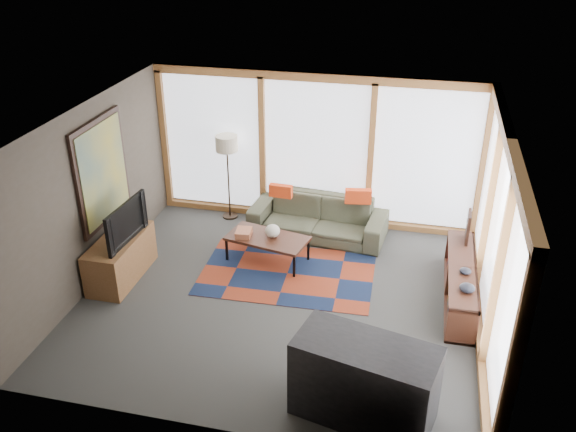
% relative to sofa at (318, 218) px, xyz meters
% --- Properties ---
extents(ground, '(5.50, 5.50, 0.00)m').
position_rel_sofa_xyz_m(ground, '(-0.16, -1.91, -0.33)').
color(ground, '#2E2E2B').
rests_on(ground, ground).
extents(room_envelope, '(5.52, 5.02, 2.62)m').
position_rel_sofa_xyz_m(room_envelope, '(0.34, -1.35, 1.22)').
color(room_envelope, '#3B332A').
rests_on(room_envelope, ground).
extents(rug, '(2.61, 1.73, 0.01)m').
position_rel_sofa_xyz_m(rug, '(-0.22, -1.29, -0.32)').
color(rug, maroon).
rests_on(rug, ground).
extents(sofa, '(2.30, 1.08, 0.65)m').
position_rel_sofa_xyz_m(sofa, '(0.00, 0.00, 0.00)').
color(sofa, '#303425').
rests_on(sofa, ground).
extents(pillow_left, '(0.39, 0.14, 0.21)m').
position_rel_sofa_xyz_m(pillow_left, '(-0.63, -0.02, 0.43)').
color(pillow_left, red).
rests_on(pillow_left, sofa).
extents(pillow_right, '(0.44, 0.20, 0.23)m').
position_rel_sofa_xyz_m(pillow_right, '(0.64, 0.04, 0.44)').
color(pillow_right, red).
rests_on(pillow_right, sofa).
extents(floor_lamp, '(0.38, 0.38, 1.52)m').
position_rel_sofa_xyz_m(floor_lamp, '(-1.63, 0.30, 0.43)').
color(floor_lamp, black).
rests_on(floor_lamp, ground).
extents(coffee_table, '(1.33, 0.85, 0.41)m').
position_rel_sofa_xyz_m(coffee_table, '(-0.61, -0.97, -0.12)').
color(coffee_table, '#331B10').
rests_on(coffee_table, ground).
extents(book_stack, '(0.26, 0.31, 0.10)m').
position_rel_sofa_xyz_m(book_stack, '(-0.98, -1.00, 0.13)').
color(book_stack, '#9A5233').
rests_on(book_stack, coffee_table).
extents(vase, '(0.27, 0.27, 0.20)m').
position_rel_sofa_xyz_m(vase, '(-0.54, -0.94, 0.18)').
color(vase, beige).
rests_on(vase, coffee_table).
extents(bookshelf, '(0.38, 2.11, 0.53)m').
position_rel_sofa_xyz_m(bookshelf, '(2.27, -1.37, -0.06)').
color(bookshelf, '#331B10').
rests_on(bookshelf, ground).
extents(bowl_a, '(0.24, 0.24, 0.10)m').
position_rel_sofa_xyz_m(bowl_a, '(2.31, -1.96, 0.25)').
color(bowl_a, black).
rests_on(bowl_a, bookshelf).
extents(bowl_b, '(0.18, 0.18, 0.08)m').
position_rel_sofa_xyz_m(bowl_b, '(2.30, -1.54, 0.24)').
color(bowl_b, black).
rests_on(bowl_b, bookshelf).
extents(shelf_picture, '(0.06, 0.35, 0.46)m').
position_rel_sofa_xyz_m(shelf_picture, '(2.34, -0.60, 0.43)').
color(shelf_picture, black).
rests_on(shelf_picture, bookshelf).
extents(tv_console, '(0.54, 1.29, 0.65)m').
position_rel_sofa_xyz_m(tv_console, '(-2.59, -1.92, -0.00)').
color(tv_console, brown).
rests_on(tv_console, ground).
extents(television, '(0.20, 1.04, 0.59)m').
position_rel_sofa_xyz_m(television, '(-2.51, -1.92, 0.62)').
color(television, black).
rests_on(television, tv_console).
extents(bar_counter, '(1.61, 1.02, 0.94)m').
position_rel_sofa_xyz_m(bar_counter, '(1.22, -3.85, 0.15)').
color(bar_counter, black).
rests_on(bar_counter, ground).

